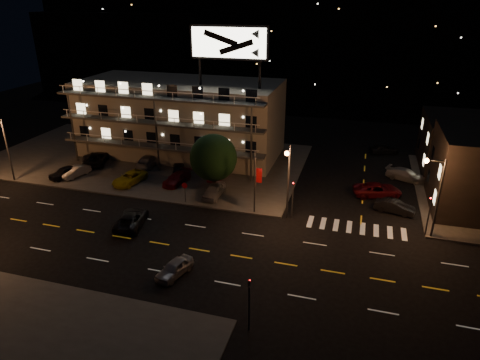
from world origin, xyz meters
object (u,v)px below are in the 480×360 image
(lot_car_2, at_px, (130,178))
(road_car_west, at_px, (131,219))
(road_car_east, at_px, (174,268))
(lot_car_7, at_px, (148,160))
(lot_car_4, at_px, (214,190))
(tree, at_px, (213,159))
(side_car_0, at_px, (395,207))

(lot_car_2, relative_size, road_car_west, 0.91)
(lot_car_2, height_order, road_car_east, lot_car_2)
(lot_car_7, bearing_deg, lot_car_4, 144.59)
(lot_car_2, relative_size, lot_car_7, 0.96)
(lot_car_2, bearing_deg, road_car_east, -39.84)
(lot_car_4, xyz_separation_m, road_car_west, (-5.77, -8.49, -0.14))
(tree, bearing_deg, road_car_west, -119.59)
(lot_car_2, xyz_separation_m, lot_car_4, (11.18, -0.64, 0.05))
(lot_car_7, xyz_separation_m, side_car_0, (31.51, -4.75, -0.19))
(lot_car_2, xyz_separation_m, road_car_east, (13.03, -15.57, -0.18))
(lot_car_4, relative_size, road_car_west, 0.81)
(side_car_0, bearing_deg, tree, 105.62)
(tree, bearing_deg, side_car_0, 2.57)
(lot_car_4, xyz_separation_m, side_car_0, (19.71, 1.91, -0.19))
(side_car_0, bearing_deg, lot_car_7, 94.48)
(lot_car_2, bearing_deg, lot_car_7, 106.14)
(lot_car_2, bearing_deg, tree, 12.23)
(side_car_0, bearing_deg, lot_car_4, 108.60)
(tree, bearing_deg, road_car_east, -82.06)
(lot_car_2, height_order, lot_car_7, lot_car_7)
(tree, distance_m, road_car_west, 11.50)
(lot_car_7, bearing_deg, tree, 147.73)
(lot_car_2, xyz_separation_m, road_car_west, (5.41, -9.13, -0.09))
(tree, height_order, road_car_east, tree)
(lot_car_2, bearing_deg, side_car_0, 12.61)
(lot_car_7, height_order, side_car_0, lot_car_7)
(lot_car_7, bearing_deg, road_car_west, 105.73)
(road_car_east, bearing_deg, lot_car_7, 137.85)
(lot_car_2, bearing_deg, road_car_west, -49.12)
(tree, distance_m, side_car_0, 20.43)
(tree, distance_m, lot_car_7, 13.20)
(lot_car_4, height_order, road_car_west, lot_car_4)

